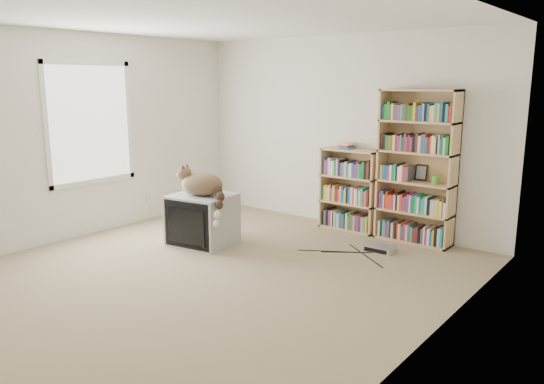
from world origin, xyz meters
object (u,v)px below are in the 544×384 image
Objects in this scene: crt_tv at (203,219)px; cat at (205,188)px; bookcase_tall at (417,171)px; dvd_player at (380,248)px; bookcase_short at (351,192)px.

cat is at bearing -37.63° from crt_tv.
bookcase_tall reaches higher than crt_tv.
dvd_player is at bearing 20.77° from crt_tv.
dvd_player is (1.81, 1.04, -0.26)m from crt_tv.
cat is 2.51m from bookcase_tall.
bookcase_short is at bearing 139.34° from dvd_player.
bookcase_tall is 0.96m from bookcase_short.
bookcase_tall is 1.72× the size of bookcase_short.
crt_tv is 2.61m from bookcase_tall.
bookcase_short is 3.28× the size of dvd_player.
crt_tv is 0.96× the size of cat.
bookcase_tall is at bearing 76.27° from dvd_player.
cat reaches higher than crt_tv.
bookcase_short is (0.95, 1.70, -0.21)m from cat.
crt_tv is at bearing -139.61° from bookcase_tall.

